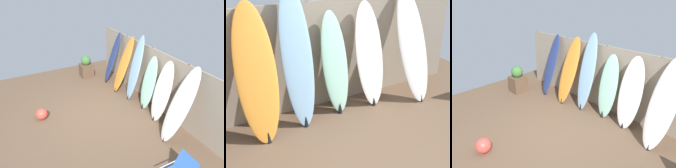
# 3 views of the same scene
# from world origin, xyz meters

# --- Properties ---
(fence_back) EXTENTS (6.08, 0.11, 1.80)m
(fence_back) POSITION_xyz_m (-0.00, 2.01, 0.90)
(fence_back) COLOR gray
(fence_back) RESTS_ON ground
(surfboard_orange_1) EXTENTS (0.64, 0.76, 1.92)m
(surfboard_orange_1) POSITION_xyz_m (-0.98, 1.59, 0.95)
(surfboard_orange_1) COLOR orange
(surfboard_orange_1) RESTS_ON ground
(surfboard_skyblue_2) EXTENTS (0.49, 0.53, 2.12)m
(surfboard_skyblue_2) POSITION_xyz_m (-0.34, 1.64, 1.04)
(surfboard_skyblue_2) COLOR #8CB7D6
(surfboard_skyblue_2) RESTS_ON ground
(surfboard_seafoam_3) EXTENTS (0.54, 0.47, 1.67)m
(surfboard_seafoam_3) POSITION_xyz_m (0.33, 1.70, 0.82)
(surfboard_seafoam_3) COLOR #9ED6BC
(surfboard_seafoam_3) RESTS_ON ground
(surfboard_white_4) EXTENTS (0.59, 0.50, 1.76)m
(surfboard_white_4) POSITION_xyz_m (0.98, 1.66, 0.87)
(surfboard_white_4) COLOR white
(surfboard_white_4) RESTS_ON ground
(surfboard_white_5) EXTENTS (0.60, 0.86, 1.93)m
(surfboard_white_5) POSITION_xyz_m (1.80, 1.53, 0.96)
(surfboard_white_5) COLOR white
(surfboard_white_5) RESTS_ON ground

